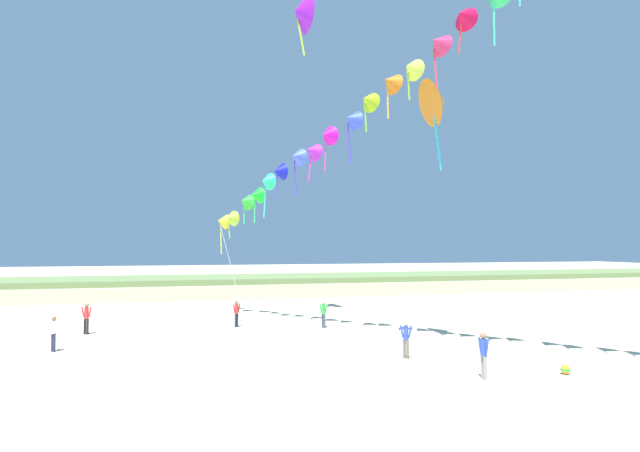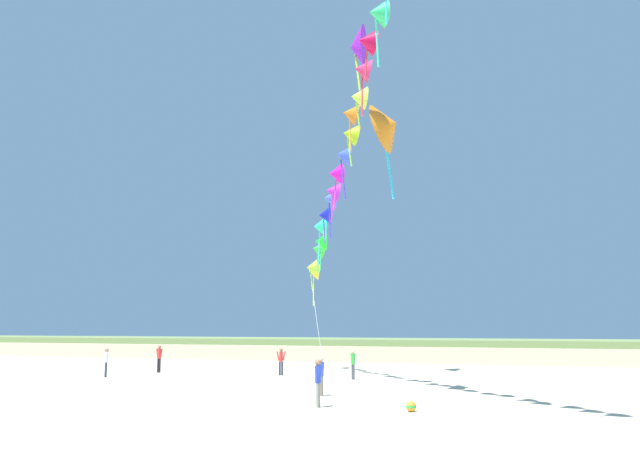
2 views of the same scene
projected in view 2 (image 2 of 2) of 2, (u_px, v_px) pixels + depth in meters
name	position (u px, v px, depth m)	size (l,w,h in m)	color
ground_plane	(113.00, 422.00, 20.83)	(240.00, 240.00, 0.00)	beige
dune_ridge	(410.00, 350.00, 58.60)	(120.00, 11.32, 1.81)	beige
person_near_left	(353.00, 362.00, 37.23)	(0.44, 0.47, 1.62)	#474C56
person_near_right	(318.00, 379.00, 24.60)	(0.23, 0.60, 1.72)	gray
person_mid_center	(106.00, 360.00, 38.93)	(0.45, 0.48, 1.65)	#282D4C
person_far_left	(159.00, 357.00, 42.93)	(0.60, 0.26, 1.71)	black
person_far_right	(281.00, 360.00, 40.42)	(0.52, 0.37, 1.61)	#282D4C
person_far_center	(321.00, 373.00, 28.65)	(0.47, 0.45, 1.63)	#726656
kite_banner_string	(350.00, 124.00, 33.71)	(15.49, 27.73, 20.17)	yellow
large_kite_low_lead	(388.00, 126.00, 31.13)	(1.61, 2.51, 4.69)	orange
large_kite_mid_trail	(357.00, 47.00, 43.54)	(1.29, 2.87, 4.39)	#9C1CE5
beach_ball	(411.00, 407.00, 23.20)	(0.36, 0.36, 0.36)	orange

